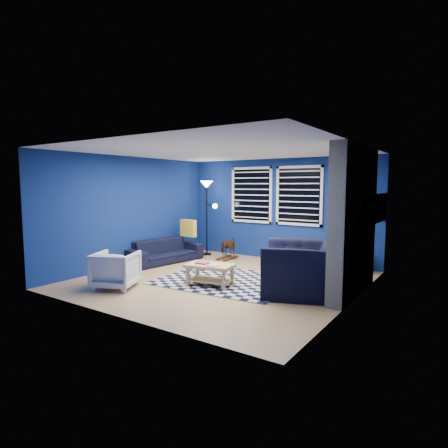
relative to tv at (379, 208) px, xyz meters
The scene contains 18 objects.
floor 3.46m from the tv, 140.73° to the right, with size 5.00×5.00×0.00m, color tan.
ceiling 3.35m from the tv, 140.73° to the right, with size 5.00×5.00×0.00m, color white.
wall_back 2.50m from the tv, 168.45° to the left, with size 5.00×5.00×0.00m, color navy.
wall_left 5.34m from the tv, 157.98° to the right, with size 5.00×5.00×0.00m, color navy.
wall_right 2.01m from the tv, 88.45° to the right, with size 5.00×5.00×0.00m, color navy.
fireplace 1.52m from the tv, 93.32° to the right, with size 0.65×2.00×2.50m.
window_left 3.24m from the tv, behind, with size 1.17×0.06×1.42m.
window_right 1.96m from the tv, 166.32° to the left, with size 1.17×0.06×1.42m.
tv is the anchor object (origin of this frame).
rug 3.36m from the tv, 139.59° to the right, with size 2.50×2.00×0.02m, color black.
sofa 4.87m from the tv, 163.44° to the right, with size 0.74×1.90×0.55m, color black.
armchair_big 2.36m from the tv, 112.96° to the right, with size 1.17×1.34×0.87m, color black.
armchair_bent 5.23m from the tv, 136.58° to the right, with size 0.71×0.73×0.67m, color gray.
rocking_horse 3.66m from the tv, behind, with size 0.60×0.27×0.51m, color #4E2619.
coffee_table 3.60m from the tv, 133.91° to the right, with size 0.93×0.63×0.43m.
cabinet 1.31m from the tv, 167.51° to the left, with size 0.68×0.51×0.61m.
floor_lamp 4.27m from the tv, behind, with size 0.53×0.33×1.96m.
throw_pillow 4.49m from the tv, behind, with size 0.45×0.13×0.43m, color yellow.
Camera 1 is at (4.06, -5.91, 1.86)m, focal length 30.00 mm.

